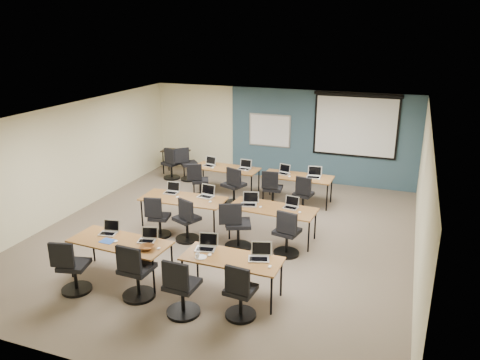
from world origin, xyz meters
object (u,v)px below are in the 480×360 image
at_px(training_table_front_right, 232,260).
at_px(laptop_11, 314,175).
at_px(laptop_2, 207,245).
at_px(task_chair_4, 158,220).
at_px(laptop_10, 284,171).
at_px(laptop_0, 109,230).
at_px(task_chair_0, 72,271).
at_px(laptop_5, 207,194).
at_px(spare_chair_b, 171,166).
at_px(utility_table, 176,154).
at_px(laptop_3, 260,255).
at_px(task_chair_11, 303,198).
at_px(task_chair_5, 187,223).
at_px(projector_screen, 356,122).
at_px(training_table_back_right, 298,178).
at_px(training_table_back_left, 226,169).
at_px(task_chair_6, 236,229).
at_px(training_table_mid_right, 273,210).
at_px(training_table_mid_left, 183,200).
at_px(task_chair_2, 181,292).
at_px(laptop_8, 210,164).
at_px(task_chair_3, 240,296).
at_px(laptop_7, 291,205).
at_px(task_chair_9, 234,189).
at_px(laptop_9, 245,167).
at_px(laptop_6, 250,202).
at_px(task_chair_7, 287,237).
at_px(whiteboard, 270,131).
at_px(training_table_front_left, 120,243).
at_px(spare_chair_a, 187,167).
at_px(task_chair_8, 199,184).
at_px(laptop_4, 172,190).
at_px(task_chair_1, 136,276).
at_px(task_chair_10, 272,192).

relative_size(training_table_front_right, laptop_11, 4.76).
distance_m(laptop_2, task_chair_4, 2.40).
xyz_separation_m(training_table_front_right, laptop_10, (-0.41, 4.85, 0.11)).
distance_m(laptop_0, task_chair_0, 1.04).
height_order(laptop_5, spare_chair_b, laptop_5).
height_order(laptop_5, utility_table, laptop_5).
distance_m(laptop_3, task_chair_11, 4.00).
distance_m(laptop_5, task_chair_5, 0.97).
bearing_deg(laptop_2, projector_screen, 62.81).
distance_m(training_table_back_right, laptop_0, 5.28).
height_order(training_table_back_left, laptop_10, laptop_10).
distance_m(task_chair_6, spare_chair_b, 5.06).
bearing_deg(training_table_mid_right, task_chair_5, -152.78).
distance_m(training_table_mid_left, task_chair_2, 3.45).
height_order(projector_screen, laptop_8, projector_screen).
bearing_deg(task_chair_3, laptop_3, 87.88).
height_order(task_chair_0, laptop_7, task_chair_0).
relative_size(training_table_mid_right, laptop_2, 5.47).
relative_size(task_chair_4, task_chair_5, 0.95).
relative_size(projector_screen, task_chair_9, 2.31).
xyz_separation_m(task_chair_6, laptop_9, (-0.95, 3.17, 0.36)).
distance_m(laptop_2, laptop_6, 2.26).
relative_size(task_chair_2, laptop_6, 2.97).
height_order(task_chair_2, task_chair_7, task_chair_2).
bearing_deg(laptop_11, training_table_mid_right, -106.62).
distance_m(task_chair_3, laptop_10, 5.48).
relative_size(whiteboard, training_table_mid_right, 0.69).
bearing_deg(laptop_5, training_table_front_left, -94.31).
bearing_deg(laptop_6, task_chair_9, 105.85).
relative_size(task_chair_3, task_chair_6, 0.94).
height_order(task_chair_7, utility_table, task_chair_7).
height_order(laptop_7, spare_chair_a, spare_chair_a).
bearing_deg(laptop_0, laptop_9, 68.30).
relative_size(training_table_front_right, task_chair_5, 1.69).
relative_size(laptop_3, laptop_7, 1.14).
bearing_deg(task_chair_8, training_table_mid_right, -59.65).
distance_m(projector_screen, training_table_front_left, 7.57).
xyz_separation_m(laptop_4, task_chair_4, (0.10, -0.85, -0.40)).
distance_m(task_chair_1, laptop_7, 3.72).
bearing_deg(task_chair_9, laptop_0, -83.55).
relative_size(whiteboard, task_chair_1, 1.22).
bearing_deg(task_chair_4, spare_chair_a, 95.10).
distance_m(projector_screen, task_chair_7, 5.09).
height_order(training_table_front_left, laptop_6, laptop_6).
relative_size(laptop_5, task_chair_9, 0.33).
relative_size(training_table_front_left, task_chair_0, 1.85).
height_order(training_table_back_left, task_chair_2, task_chair_2).
relative_size(task_chair_1, task_chair_7, 1.04).
bearing_deg(task_chair_10, laptop_8, 156.76).
distance_m(whiteboard, laptop_4, 4.31).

